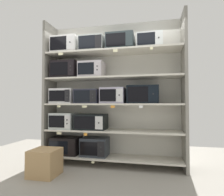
{
  "coord_description": "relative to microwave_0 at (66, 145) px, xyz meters",
  "views": [
    {
      "loc": [
        0.74,
        -3.4,
        1.11
      ],
      "look_at": [
        0.0,
        0.0,
        1.23
      ],
      "focal_mm": 30.55,
      "sensor_mm": 36.0,
      "label": 1
    }
  ],
  "objects": [
    {
      "name": "microwave_10",
      "position": [
        -0.01,
        -0.0,
        1.92
      ],
      "size": [
        0.51,
        0.4,
        0.32
      ],
      "color": "silver",
      "rests_on": "shelf_4"
    },
    {
      "name": "microwave_8",
      "position": [
        -0.02,
        -0.0,
        1.45
      ],
      "size": [
        0.5,
        0.37,
        0.33
      ],
      "color": "black",
      "rests_on": "shelf_3"
    },
    {
      "name": "price_tag_1",
      "position": [
        0.62,
        -0.24,
        -0.21
      ],
      "size": [
        0.05,
        0.0,
        0.03
      ],
      "primitive_type": "cube",
      "color": "beige"
    },
    {
      "name": "ground",
      "position": [
        0.9,
        -1.0,
        -0.34
      ],
      "size": [
        6.46,
        6.0,
        0.02
      ],
      "primitive_type": "cube",
      "color": "gray"
    },
    {
      "name": "price_tag_2",
      "position": [
        -0.02,
        -0.24,
        0.27
      ],
      "size": [
        0.09,
        0.0,
        0.04
      ],
      "primitive_type": "cube",
      "color": "beige"
    },
    {
      "name": "shelf_2",
      "position": [
        0.9,
        0.0,
        0.79
      ],
      "size": [
        2.46,
        0.47,
        0.03
      ],
      "primitive_type": "cube",
      "color": "beige"
    },
    {
      "name": "microwave_7",
      "position": [
        1.47,
        -0.0,
        0.96
      ],
      "size": [
        0.54,
        0.4,
        0.31
      ],
      "color": "black",
      "rests_on": "shelf_2"
    },
    {
      "name": "price_tag_8",
      "position": [
        -0.0,
        -0.24,
        1.71
      ],
      "size": [
        0.09,
        0.0,
        0.04
      ],
      "primitive_type": "cube",
      "color": "beige"
    },
    {
      "name": "price_tag_4",
      "position": [
        -0.03,
        -0.24,
        0.75
      ],
      "size": [
        0.06,
        0.0,
        0.04
      ],
      "primitive_type": "cube",
      "color": "beige"
    },
    {
      "name": "microwave_9",
      "position": [
        0.52,
        -0.0,
        1.43
      ],
      "size": [
        0.46,
        0.36,
        0.3
      ],
      "color": "#BAB2B9",
      "rests_on": "shelf_3"
    },
    {
      "name": "shelf_4",
      "position": [
        0.9,
        0.0,
        1.75
      ],
      "size": [
        2.46,
        0.47,
        0.03
      ],
      "primitive_type": "cube",
      "color": "beige"
    },
    {
      "name": "price_tag_9",
      "position": [
        1.02,
        -0.24,
        1.71
      ],
      "size": [
        0.08,
        0.0,
        0.05
      ],
      "primitive_type": "cube",
      "color": "beige"
    },
    {
      "name": "back_panel",
      "position": [
        0.9,
        0.26,
        1.02
      ],
      "size": [
        2.66,
        0.04,
        2.69
      ],
      "primitive_type": "cube",
      "color": "beige",
      "rests_on": "ground"
    },
    {
      "name": "upright_left",
      "position": [
        -0.36,
        0.0,
        1.02
      ],
      "size": [
        0.05,
        0.47,
        2.69
      ],
      "primitive_type": "cube",
      "color": "gray",
      "rests_on": "ground"
    },
    {
      "name": "microwave_13",
      "position": [
        1.59,
        -0.0,
        1.9
      ],
      "size": [
        0.44,
        0.36,
        0.26
      ],
      "color": "silver",
      "rests_on": "shelf_4"
    },
    {
      "name": "microwave_2",
      "position": [
        -0.04,
        -0.0,
        0.47
      ],
      "size": [
        0.44,
        0.42,
        0.3
      ],
      "color": "#B0B9B7",
      "rests_on": "shelf_1"
    },
    {
      "name": "upright_right",
      "position": [
        2.16,
        0.0,
        1.02
      ],
      "size": [
        0.05,
        0.47,
        2.69
      ],
      "primitive_type": "cube",
      "color": "gray",
      "rests_on": "ground"
    },
    {
      "name": "shelf_3",
      "position": [
        0.9,
        0.0,
        1.27
      ],
      "size": [
        2.46,
        0.47,
        0.03
      ],
      "primitive_type": "cube",
      "color": "beige"
    },
    {
      "name": "microwave_3",
      "position": [
        0.51,
        -0.0,
        0.46
      ],
      "size": [
        0.56,
        0.4,
        0.28
      ],
      "color": "black",
      "rests_on": "shelf_1"
    },
    {
      "name": "microwave_11",
      "position": [
        0.53,
        -0.0,
        1.91
      ],
      "size": [
        0.46,
        0.36,
        0.29
      ],
      "color": "#B3BBB7",
      "rests_on": "shelf_4"
    },
    {
      "name": "microwave_5",
      "position": [
        0.44,
        -0.0,
        0.93
      ],
      "size": [
        0.44,
        0.38,
        0.26
      ],
      "color": "#272837",
      "rests_on": "shelf_2"
    },
    {
      "name": "microwave_1",
      "position": [
        0.58,
        0.0,
        0.01
      ],
      "size": [
        0.48,
        0.38,
        0.33
      ],
      "color": "#2A3039",
      "rests_on": "shelf_0"
    },
    {
      "name": "shelf_0",
      "position": [
        0.9,
        0.0,
        -0.17
      ],
      "size": [
        2.46,
        0.47,
        0.03
      ],
      "primitive_type": "cube",
      "color": "beige",
      "rests_on": "ground"
    },
    {
      "name": "microwave_4",
      "position": [
        -0.05,
        -0.0,
        0.94
      ],
      "size": [
        0.44,
        0.42,
        0.28
      ],
      "color": "silver",
      "rests_on": "shelf_2"
    },
    {
      "name": "price_tag_6",
      "position": [
        0.97,
        -0.24,
        0.75
      ],
      "size": [
        0.07,
        0.0,
        0.04
      ],
      "primitive_type": "cube",
      "color": "orange"
    },
    {
      "name": "price_tag_0",
      "position": [
        -0.01,
        -0.24,
        -0.22
      ],
      "size": [
        0.06,
        0.0,
        0.05
      ],
      "primitive_type": "cube",
      "color": "beige"
    },
    {
      "name": "price_tag_3",
      "position": [
        0.48,
        -0.24,
        0.26
      ],
      "size": [
        0.06,
        0.0,
        0.05
      ],
      "primitive_type": "cube",
      "color": "orange"
    },
    {
      "name": "microwave_0",
      "position": [
        0.0,
        0.0,
        0.0
      ],
      "size": [
        0.53,
        0.38,
        0.32
      ],
      "color": "black",
      "rests_on": "shelf_0"
    },
    {
      "name": "price_tag_7",
      "position": [
        1.44,
        -0.24,
        0.75
      ],
      "size": [
        0.06,
        0.0,
        0.04
      ],
      "primitive_type": "cube",
      "color": "white"
    },
    {
      "name": "microwave_12",
      "position": [
        1.06,
        -0.0,
        1.92
      ],
      "size": [
        0.5,
        0.38,
        0.3
      ],
      "color": "#283336",
      "rests_on": "shelf_4"
    },
    {
      "name": "microwave_6",
      "position": [
        0.93,
        -0.0,
        0.94
      ],
      "size": [
        0.43,
        0.43,
        0.28
      ],
      "color": "#9E99AF",
      "rests_on": "shelf_2"
    },
    {
      "name": "shipping_carton",
      "position": [
        -0.02,
        -0.69,
        -0.12
      ],
      "size": [
        0.42,
        0.42,
        0.41
      ],
      "primitive_type": "cube",
      "color": "tan",
      "rests_on": "ground"
    },
    {
      "name": "price_tag_5",
      "position": [
        0.46,
        -0.24,
        0.75
      ],
      "size": [
        0.09,
        0.0,
        0.04
      ],
      "primitive_type": "cube",
      "color": "beige"
    },
    {
      "name": "shelf_1",
      "position": [
        0.9,
        0.0,
        0.31
      ],
      "size": [
        2.46,
        0.47,
        0.03
      ],
      "primitive_type": "cube",
      "color": "beige"
    },
    {
      "name": "price_tag_10",
      "position": [
        1.62,
        -0.24,
        1.71
      ],
      "size": [
        0.05,
        0.0,
        0.04
      ],
      "primitive_type": "cube",
      "color": "beige"
    }
  ]
}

